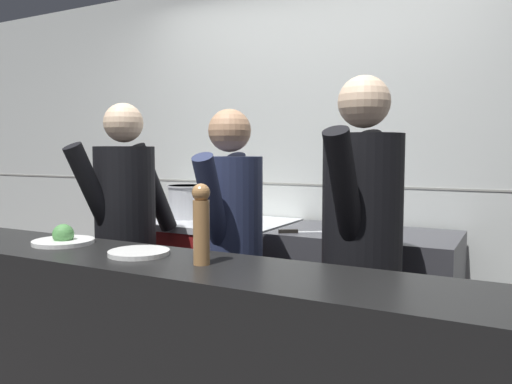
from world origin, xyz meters
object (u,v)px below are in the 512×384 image
object	(u,v)px
chefs_knife	(306,232)
chef_sous	(230,252)
plated_dish_dessert	(139,253)
pepper_mill	(201,222)
oven_range	(212,287)
mixing_bowl_steel	(373,225)
sauce_pot	(233,205)
plated_dish_appetiser	(63,239)
chef_line	(362,250)
stock_pot	(187,201)
chef_head_cook	(126,234)

from	to	relation	value
chefs_knife	chef_sous	distance (m)	0.55
plated_dish_dessert	pepper_mill	size ratio (longest dim) A/B	0.82
oven_range	mixing_bowl_steel	size ratio (longest dim) A/B	5.10
sauce_pot	plated_dish_appetiser	xyz separation A→B (m)	(-0.17, -1.20, -0.04)
plated_dish_dessert	chef_line	world-z (taller)	chef_line
pepper_mill	chefs_knife	bearing A→B (deg)	92.45
stock_pot	plated_dish_appetiser	size ratio (longest dim) A/B	1.02
stock_pot	pepper_mill	world-z (taller)	pepper_mill
oven_range	sauce_pot	bearing A→B (deg)	-12.94
pepper_mill	chef_line	size ratio (longest dim) A/B	0.17
plated_dish_dessert	chefs_knife	bearing A→B (deg)	76.32
chef_head_cook	sauce_pot	bearing A→B (deg)	75.59
chef_head_cook	chef_sous	bearing A→B (deg)	11.45
chefs_knife	plated_dish_dessert	xyz separation A→B (m)	(-0.27, -1.10, 0.05)
stock_pot	pepper_mill	xyz separation A→B (m)	(1.01, -1.32, 0.08)
pepper_mill	chef_line	bearing A→B (deg)	56.84
chefs_knife	chef_sous	bearing A→B (deg)	-110.61
plated_dish_appetiser	chef_head_cook	world-z (taller)	chef_head_cook
sauce_pot	chef_line	bearing A→B (deg)	-31.63
mixing_bowl_steel	chef_head_cook	xyz separation A→B (m)	(-1.21, -0.71, -0.04)
stock_pot	chefs_knife	size ratio (longest dim) A/B	0.79
mixing_bowl_steel	chef_line	size ratio (longest dim) A/B	0.12
stock_pot	chef_line	distance (m)	1.58
plated_dish_dessert	chef_head_cook	bearing A→B (deg)	136.03
plated_dish_appetiser	chef_sous	distance (m)	0.77
chef_head_cook	chef_line	world-z (taller)	chef_line
plated_dish_appetiser	chef_head_cook	size ratio (longest dim) A/B	0.16
mixing_bowl_steel	chef_sous	distance (m)	0.89
pepper_mill	chef_head_cook	distance (m)	1.14
plated_dish_appetiser	pepper_mill	bearing A→B (deg)	-3.86
plated_dish_dessert	chef_head_cook	size ratio (longest dim) A/B	0.15
oven_range	sauce_pot	distance (m)	0.61
plated_dish_dessert	chef_line	size ratio (longest dim) A/B	0.14
oven_range	chefs_knife	bearing A→B (deg)	-13.31
mixing_bowl_steel	chefs_knife	world-z (taller)	mixing_bowl_steel
sauce_pot	chef_line	size ratio (longest dim) A/B	0.15
chefs_knife	stock_pot	bearing A→B (deg)	168.62
mixing_bowl_steel	oven_range	bearing A→B (deg)	-178.62
chef_line	oven_range	bearing A→B (deg)	153.85
sauce_pot	chef_sous	world-z (taller)	chef_sous
chef_head_cook	plated_dish_appetiser	bearing A→B (deg)	-62.01
plated_dish_appetiser	sauce_pot	bearing A→B (deg)	82.11
mixing_bowl_steel	chef_head_cook	distance (m)	1.40
sauce_pot	mixing_bowl_steel	xyz separation A→B (m)	(0.88, 0.07, -0.08)
mixing_bowl_steel	chefs_knife	bearing A→B (deg)	-147.84
plated_dish_appetiser	chef_head_cook	bearing A→B (deg)	105.50
plated_dish_dessert	pepper_mill	xyz separation A→B (m)	(0.32, -0.02, 0.15)
mixing_bowl_steel	chef_line	bearing A→B (deg)	-79.19
stock_pot	chef_line	bearing A→B (deg)	-25.77
stock_pot	mixing_bowl_steel	size ratio (longest dim) A/B	1.34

